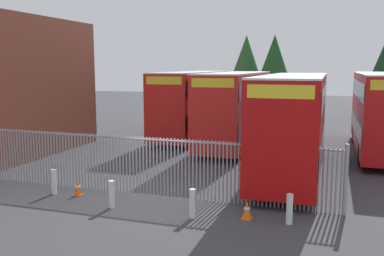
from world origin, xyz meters
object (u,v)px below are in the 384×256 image
at_px(bollard_center_front, 112,194).
at_px(double_decker_bus_behind_fence_left, 236,106).
at_px(double_decker_bus_far_back, 381,110).
at_px(bollard_near_right, 192,204).
at_px(double_decker_bus_behind_fence_right, 194,101).
at_px(bollard_near_left, 54,182).
at_px(traffic_cone_by_gate, 247,210).
at_px(bollard_far_right, 290,209).
at_px(traffic_cone_near_kerb, 78,188).
at_px(double_decker_bus_near_gate, 293,120).

bearing_deg(bollard_center_front, double_decker_bus_behind_fence_left, 83.23).
relative_size(double_decker_bus_far_back, bollard_near_right, 11.38).
xyz_separation_m(double_decker_bus_behind_fence_right, bollard_near_right, (4.86, -15.03, -1.95)).
height_order(bollard_near_left, traffic_cone_by_gate, bollard_near_left).
bearing_deg(bollard_near_right, double_decker_bus_far_back, 62.53).
xyz_separation_m(double_decker_bus_behind_fence_left, bollard_far_right, (4.40, -12.33, -1.95)).
xyz_separation_m(double_decker_bus_far_back, bollard_center_front, (-9.60, -12.78, -1.95)).
bearing_deg(bollard_far_right, traffic_cone_by_gate, 178.64).
bearing_deg(double_decker_bus_behind_fence_right, double_decker_bus_behind_fence_left, -33.35).
distance_m(double_decker_bus_behind_fence_left, bollard_near_left, 12.91).
distance_m(double_decker_bus_far_back, bollard_near_left, 17.46).
xyz_separation_m(bollard_near_right, bollard_far_right, (2.99, 0.44, 0.00)).
bearing_deg(traffic_cone_near_kerb, double_decker_bus_near_gate, 38.51).
bearing_deg(double_decker_bus_behind_fence_left, bollard_far_right, -70.34).
xyz_separation_m(double_decker_bus_behind_fence_right, double_decker_bus_far_back, (11.54, -2.18, 0.00)).
distance_m(double_decker_bus_behind_fence_right, bollard_near_left, 14.43).
bearing_deg(double_decker_bus_behind_fence_right, traffic_cone_by_gate, -65.85).
bearing_deg(bollard_near_right, double_decker_bus_behind_fence_left, 96.34).
bearing_deg(traffic_cone_by_gate, bollard_center_front, -174.97).
xyz_separation_m(bollard_near_left, bollard_center_front, (2.85, -0.70, 0.00)).
bearing_deg(double_decker_bus_behind_fence_left, double_decker_bus_far_back, 0.60).
relative_size(double_decker_bus_far_back, traffic_cone_by_gate, 18.32).
xyz_separation_m(bollard_far_right, traffic_cone_near_kerb, (-7.80, 0.48, -0.19)).
bearing_deg(bollard_near_right, double_decker_bus_behind_fence_right, 107.93).
height_order(double_decker_bus_near_gate, bollard_center_front, double_decker_bus_near_gate).
bearing_deg(double_decker_bus_behind_fence_right, bollard_center_front, -82.62).
bearing_deg(bollard_center_front, traffic_cone_near_kerb, 155.78).
xyz_separation_m(bollard_center_front, traffic_cone_by_gate, (4.59, 0.40, -0.19)).
height_order(double_decker_bus_near_gate, double_decker_bus_behind_fence_left, same).
distance_m(double_decker_bus_far_back, bollard_far_right, 13.10).
bearing_deg(traffic_cone_by_gate, double_decker_bus_near_gate, 82.47).
relative_size(double_decker_bus_near_gate, bollard_center_front, 11.38).
height_order(double_decker_bus_behind_fence_right, bollard_near_right, double_decker_bus_behind_fence_right).
xyz_separation_m(bollard_near_left, bollard_near_right, (5.77, -0.76, 0.00)).
relative_size(bollard_near_left, traffic_cone_by_gate, 1.61).
relative_size(double_decker_bus_behind_fence_right, double_decker_bus_far_back, 1.00).
bearing_deg(double_decker_bus_behind_fence_right, double_decker_bus_far_back, -10.71).
bearing_deg(double_decker_bus_far_back, bollard_near_right, -117.47).
xyz_separation_m(double_decker_bus_near_gate, double_decker_bus_behind_fence_left, (-3.91, 6.03, 0.00)).
bearing_deg(double_decker_bus_far_back, traffic_cone_near_kerb, -133.94).
distance_m(bollard_near_left, bollard_near_right, 5.82).
bearing_deg(traffic_cone_near_kerb, bollard_center_front, -24.22).
distance_m(bollard_near_left, bollard_far_right, 8.76).
xyz_separation_m(bollard_near_left, bollard_far_right, (8.76, -0.32, 0.00)).
height_order(double_decker_bus_behind_fence_left, traffic_cone_by_gate, double_decker_bus_behind_fence_left).
height_order(double_decker_bus_near_gate, traffic_cone_near_kerb, double_decker_bus_near_gate).
relative_size(bollard_near_left, bollard_center_front, 1.00).
xyz_separation_m(double_decker_bus_far_back, traffic_cone_near_kerb, (-11.50, -11.93, -2.13)).
bearing_deg(double_decker_bus_behind_fence_right, bollard_near_left, -93.64).
distance_m(double_decker_bus_behind_fence_right, traffic_cone_near_kerb, 14.28).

